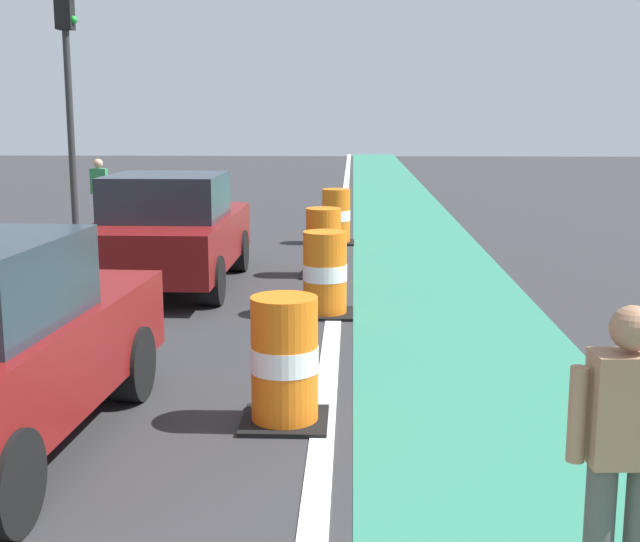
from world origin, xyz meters
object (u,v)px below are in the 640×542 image
at_px(traffic_barrel_front, 284,362).
at_px(pedestrian_crossing, 100,194).
at_px(traffic_barrel_mid, 325,275).
at_px(traffic_barrel_back, 323,243).
at_px(traffic_barrel_far, 336,217).
at_px(traffic_light_corner, 68,66).
at_px(parked_sedan_second, 170,232).
at_px(skateboarder_on_lane, 624,461).

distance_m(traffic_barrel_front, pedestrian_crossing, 12.33).
bearing_deg(traffic_barrel_front, pedestrian_crossing, 113.34).
distance_m(traffic_barrel_mid, pedestrian_crossing, 8.99).
bearing_deg(traffic_barrel_back, traffic_barrel_front, -90.85).
height_order(traffic_barrel_far, pedestrian_crossing, pedestrian_crossing).
height_order(traffic_barrel_mid, traffic_barrel_far, same).
relative_size(traffic_barrel_back, traffic_barrel_far, 1.00).
bearing_deg(traffic_barrel_mid, traffic_barrel_back, 92.37).
bearing_deg(traffic_barrel_back, traffic_light_corner, 143.51).
distance_m(parked_sedan_second, traffic_barrel_far, 5.03).
bearing_deg(traffic_barrel_far, parked_sedan_second, -118.33).
xyz_separation_m(traffic_barrel_front, pedestrian_crossing, (-4.88, 11.32, 0.33)).
bearing_deg(traffic_light_corner, parked_sedan_second, -58.16).
height_order(traffic_barrel_front, pedestrian_crossing, pedestrian_crossing).
xyz_separation_m(traffic_barrel_far, traffic_light_corner, (-5.40, 0.44, 2.97)).
distance_m(traffic_barrel_back, pedestrian_crossing, 6.86).
relative_size(traffic_light_corner, pedestrian_crossing, 3.17).
relative_size(parked_sedan_second, traffic_barrel_front, 3.77).
relative_size(traffic_barrel_far, pedestrian_crossing, 0.68).
distance_m(traffic_barrel_mid, traffic_light_corner, 9.01).
height_order(parked_sedan_second, traffic_barrel_far, parked_sedan_second).
bearing_deg(traffic_barrel_far, pedestrian_crossing, 166.33).
bearing_deg(parked_sedan_second, traffic_light_corner, 121.84).
bearing_deg(traffic_barrel_mid, skateboarder_on_lane, -76.11).
bearing_deg(pedestrian_crossing, traffic_light_corner, -109.20).
distance_m(parked_sedan_second, traffic_barrel_back, 2.47).
xyz_separation_m(skateboarder_on_lane, parked_sedan_second, (-4.04, 8.53, -0.08)).
distance_m(traffic_light_corner, pedestrian_crossing, 2.77).
height_order(traffic_barrel_back, traffic_barrel_far, same).
bearing_deg(traffic_barrel_back, parked_sedan_second, -156.92).
height_order(traffic_barrel_mid, traffic_barrel_back, same).
height_order(skateboarder_on_lane, pedestrian_crossing, skateboarder_on_lane).
bearing_deg(parked_sedan_second, skateboarder_on_lane, -64.64).
height_order(traffic_barrel_mid, pedestrian_crossing, pedestrian_crossing).
xyz_separation_m(traffic_barrel_front, traffic_barrel_back, (0.10, 6.62, 0.00)).
bearing_deg(traffic_barrel_front, skateboarder_on_lane, -56.66).
bearing_deg(traffic_barrel_front, traffic_light_corner, 116.18).
relative_size(traffic_barrel_mid, traffic_barrel_back, 1.00).
xyz_separation_m(traffic_barrel_mid, traffic_barrel_far, (0.02, 6.15, 0.00)).
bearing_deg(traffic_barrel_far, traffic_barrel_back, -92.17).
distance_m(parked_sedan_second, traffic_light_corner, 6.31).
distance_m(parked_sedan_second, traffic_barrel_mid, 2.95).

